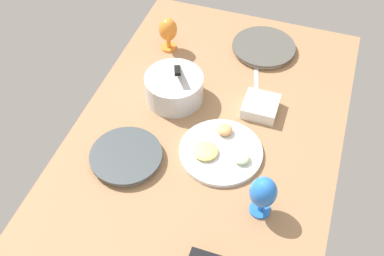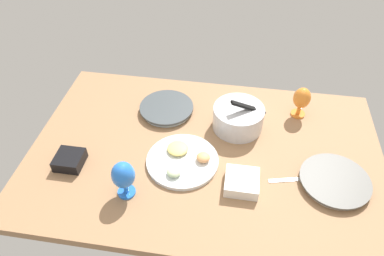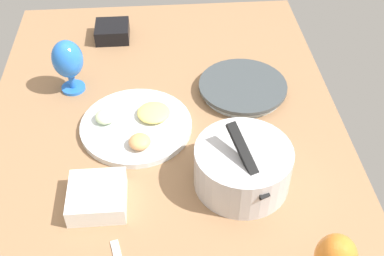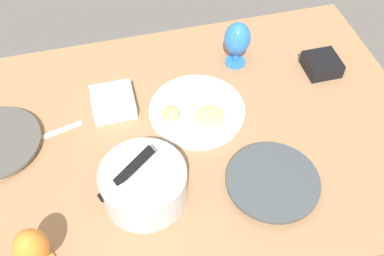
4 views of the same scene
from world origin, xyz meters
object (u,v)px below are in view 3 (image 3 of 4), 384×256
at_px(fruit_platter, 136,125).
at_px(square_bowl_black, 112,31).
at_px(dinner_plate_left, 242,88).
at_px(mixing_bowl, 242,166).
at_px(hurricane_glass_blue, 67,61).
at_px(square_bowl_white, 97,196).

height_order(fruit_platter, square_bowl_black, square_bowl_black).
relative_size(dinner_plate_left, mixing_bowl, 1.09).
height_order(fruit_platter, hurricane_glass_blue, hurricane_glass_blue).
distance_m(fruit_platter, hurricane_glass_blue, 0.30).
height_order(mixing_bowl, square_bowl_black, mixing_bowl).
height_order(dinner_plate_left, mixing_bowl, mixing_bowl).
bearing_deg(dinner_plate_left, mixing_bowl, -9.39).
bearing_deg(fruit_platter, hurricane_glass_blue, -134.68).
bearing_deg(mixing_bowl, hurricane_glass_blue, -132.03).
bearing_deg(dinner_plate_left, square_bowl_white, -46.05).
xyz_separation_m(mixing_bowl, hurricane_glass_blue, (-0.42, -0.47, 0.05)).
distance_m(dinner_plate_left, hurricane_glass_blue, 0.54).
bearing_deg(hurricane_glass_blue, dinner_plate_left, 83.92).
height_order(dinner_plate_left, square_bowl_black, square_bowl_black).
relative_size(dinner_plate_left, square_bowl_white, 1.97).
bearing_deg(dinner_plate_left, fruit_platter, -66.67).
bearing_deg(dinner_plate_left, hurricane_glass_blue, -96.08).
xyz_separation_m(dinner_plate_left, square_bowl_white, (0.41, -0.42, 0.01)).
height_order(mixing_bowl, fruit_platter, mixing_bowl).
bearing_deg(mixing_bowl, fruit_platter, -129.90).
bearing_deg(square_bowl_black, dinner_plate_left, 50.39).
xyz_separation_m(hurricane_glass_blue, square_bowl_black, (-0.29, 0.11, -0.08)).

